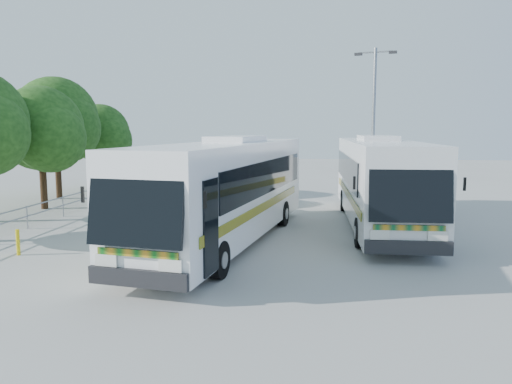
# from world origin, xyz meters

# --- Properties ---
(ground) EXTENTS (100.00, 100.00, 0.00)m
(ground) POSITION_xyz_m (0.00, 0.00, 0.00)
(ground) COLOR #9F9F9A
(ground) RESTS_ON ground
(kerb_divider) EXTENTS (0.40, 16.00, 0.15)m
(kerb_divider) POSITION_xyz_m (-2.30, 2.00, 0.07)
(kerb_divider) COLOR #B2B2AD
(kerb_divider) RESTS_ON ground
(railing) EXTENTS (0.06, 22.00, 1.00)m
(railing) POSITION_xyz_m (-10.00, 4.00, 0.74)
(railing) COLOR gray
(railing) RESTS_ON ground
(tree_far_c) EXTENTS (4.97, 4.69, 6.49)m
(tree_far_c) POSITION_xyz_m (-12.12, 5.10, 4.26)
(tree_far_c) COLOR #382314
(tree_far_c) RESTS_ON ground
(tree_far_d) EXTENTS (5.62, 5.30, 7.33)m
(tree_far_d) POSITION_xyz_m (-13.31, 8.80, 4.82)
(tree_far_d) COLOR #382314
(tree_far_d) RESTS_ON ground
(tree_far_e) EXTENTS (4.54, 4.28, 5.92)m
(tree_far_e) POSITION_xyz_m (-12.63, 13.30, 3.89)
(tree_far_e) COLOR #382314
(tree_far_e) RESTS_ON ground
(coach_main) EXTENTS (4.74, 13.83, 3.77)m
(coach_main) POSITION_xyz_m (-1.01, -1.45, 2.07)
(coach_main) COLOR white
(coach_main) RESTS_ON ground
(coach_adjacent) EXTENTS (3.15, 13.55, 3.74)m
(coach_adjacent) POSITION_xyz_m (5.01, 2.74, 2.05)
(coach_adjacent) COLOR silver
(coach_adjacent) RESTS_ON ground
(lamppost) EXTENTS (1.93, 0.72, 8.03)m
(lamppost) POSITION_xyz_m (4.89, 4.98, 4.43)
(lamppost) COLOR gray
(lamppost) RESTS_ON ground
(bollard) EXTENTS (0.13, 0.13, 0.89)m
(bollard) POSITION_xyz_m (-7.73, -4.17, 0.45)
(bollard) COLOR gold
(bollard) RESTS_ON ground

